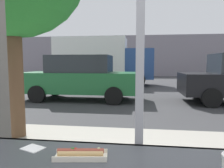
{
  "coord_description": "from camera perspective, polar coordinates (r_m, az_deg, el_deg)",
  "views": [
    {
      "loc": [
        -0.0,
        -1.21,
        1.47
      ],
      "look_at": [
        -0.52,
        2.73,
        1.07
      ],
      "focal_mm": 33.99,
      "sensor_mm": 36.0,
      "label": 1
    }
  ],
  "objects": [
    {
      "name": "window_wall",
      "position": [
        1.33,
        7.91,
        19.15
      ],
      "size": [
        2.65,
        0.2,
        2.9
      ],
      "color": "#56544F",
      "rests_on": "ground"
    },
    {
      "name": "hotdog_tray_near",
      "position": [
        1.17,
        -8.19,
        -18.07
      ],
      "size": [
        0.29,
        0.14,
        0.05
      ],
      "color": "beige",
      "rests_on": "window_counter"
    },
    {
      "name": "box_truck",
      "position": [
        14.15,
        -2.78,
        6.49
      ],
      "size": [
        6.37,
        2.44,
        3.09
      ],
      "color": "silver",
      "rests_on": "ground"
    },
    {
      "name": "sidewalk_strip",
      "position": [
        3.14,
        7.26,
        -20.75
      ],
      "size": [
        16.0,
        2.8,
        0.14
      ],
      "primitive_type": "cube",
      "color": "#9E998E",
      "rests_on": "ground"
    },
    {
      "name": "napkin_wrapper",
      "position": [
        1.35,
        -20.33,
        -15.91
      ],
      "size": [
        0.14,
        0.13,
        0.0
      ],
      "primitive_type": "cube",
      "rotation": [
        0.0,
        0.0,
        -0.38
      ],
      "color": "white",
      "rests_on": "window_counter"
    },
    {
      "name": "parked_car_green",
      "position": [
        8.47,
        -8.4,
        1.75
      ],
      "size": [
        4.59,
        1.9,
        1.76
      ],
      "color": "#236B38",
      "rests_on": "ground"
    },
    {
      "name": "ground_plane",
      "position": [
        9.33,
        7.43,
        -3.39
      ],
      "size": [
        60.0,
        60.0,
        0.0
      ],
      "primitive_type": "plane",
      "color": "#38383A"
    },
    {
      "name": "building_facade_far",
      "position": [
        24.53,
        7.56,
        7.51
      ],
      "size": [
        28.0,
        1.2,
        4.51
      ],
      "primitive_type": "cube",
      "color": "gray",
      "rests_on": "ground"
    }
  ]
}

